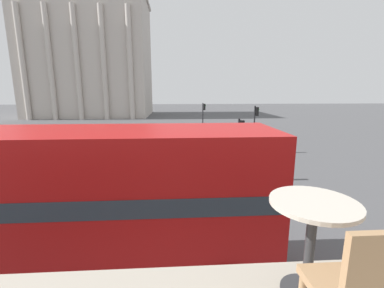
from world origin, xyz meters
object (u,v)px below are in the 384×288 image
car_white (230,143)px  traffic_light_near (240,141)px  traffic_light_far (203,114)px  pedestrian_grey (176,142)px  double_decker_bus (63,198)px  pedestrian_red (143,135)px  cafe_dining_table (312,227)px  plaza_building_left (91,58)px  traffic_light_mid (255,123)px  car_maroon (227,129)px

car_white → traffic_light_near: bearing=-30.9°
traffic_light_near → car_white: 7.77m
traffic_light_far → pedestrian_grey: bearing=-109.6°
double_decker_bus → pedestrian_red: bearing=97.5°
traffic_light_near → pedestrian_red: 12.08m
cafe_dining_table → plaza_building_left: 57.04m
cafe_dining_table → traffic_light_near: (2.58, 12.10, -1.74)m
cafe_dining_table → traffic_light_far: size_ratio=0.20×
pedestrian_grey → traffic_light_mid: bearing=177.6°
cafe_dining_table → traffic_light_far: 27.17m
traffic_light_mid → car_maroon: 8.98m
double_decker_bus → traffic_light_far: (6.09, 22.18, 0.17)m
double_decker_bus → cafe_dining_table: cafe_dining_table is taller
traffic_light_near → traffic_light_far: 14.94m
plaza_building_left → cafe_dining_table: bearing=-71.7°
cafe_dining_table → traffic_light_mid: cafe_dining_table is taller
plaza_building_left → car_white: (21.46, -34.07, -10.87)m
traffic_light_near → car_white: bearing=81.4°
plaza_building_left → car_maroon: size_ratio=5.52×
traffic_light_mid → pedestrian_grey: bearing=-176.4°
double_decker_bus → traffic_light_near: bearing=55.5°
cafe_dining_table → car_maroon: 27.98m
plaza_building_left → traffic_light_near: size_ratio=6.53×
plaza_building_left → car_maroon: plaza_building_left is taller
car_white → pedestrian_red: 8.09m
traffic_light_near → traffic_light_far: traffic_light_far is taller
traffic_light_far → pedestrian_red: bearing=-141.6°
traffic_light_near → double_decker_bus: bearing=-131.8°
plaza_building_left → car_white: plaza_building_left is taller
car_white → cafe_dining_table: bearing=-33.0°
traffic_light_near → car_white: (1.14, 7.51, -1.63)m
pedestrian_grey → pedestrian_red: size_ratio=1.09×
traffic_light_mid → car_white: 2.73m
pedestrian_grey → traffic_light_near: bearing=114.5°
pedestrian_grey → pedestrian_red: pedestrian_grey is taller
traffic_light_far → pedestrian_red: size_ratio=2.22×
double_decker_bus → traffic_light_mid: double_decker_bus is taller
double_decker_bus → traffic_light_near: 9.72m
traffic_light_mid → traffic_light_far: traffic_light_mid is taller
cafe_dining_table → plaza_building_left: (-17.74, 53.69, 7.50)m
cafe_dining_table → plaza_building_left: size_ratio=0.03×
car_white → pedestrian_grey: size_ratio=2.30×
cafe_dining_table → car_white: 20.24m
traffic_light_near → pedestrian_grey: size_ratio=1.95×
traffic_light_far → pedestrian_grey: 9.52m
pedestrian_red → traffic_light_far: bearing=165.7°
double_decker_bus → cafe_dining_table: bearing=-43.9°
cafe_dining_table → car_white: cafe_dining_table is taller
car_white → pedestrian_grey: 4.92m
traffic_light_near → pedestrian_red: (-6.53, 10.07, -1.37)m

